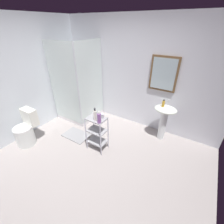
{
  "coord_description": "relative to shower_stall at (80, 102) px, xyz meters",
  "views": [
    {
      "loc": [
        1.46,
        -1.43,
        2.3
      ],
      "look_at": [
        0.06,
        0.83,
        0.76
      ],
      "focal_mm": 24.59,
      "sensor_mm": 36.0,
      "label": 1
    }
  ],
  "objects": [
    {
      "name": "wall_back",
      "position": [
        1.22,
        0.62,
        0.79
      ],
      "size": [
        4.2,
        0.14,
        2.5
      ],
      "color": "white",
      "rests_on": "ground_plane"
    },
    {
      "name": "toilet",
      "position": [
        -0.27,
        -1.4,
        -0.15
      ],
      "size": [
        0.37,
        0.49,
        0.76
      ],
      "color": "white",
      "rests_on": "ground_plane"
    },
    {
      "name": "pedestal_sink",
      "position": [
        2.15,
        0.29,
        0.12
      ],
      "size": [
        0.46,
        0.37,
        0.81
      ],
      "color": "white",
      "rests_on": "ground_plane"
    },
    {
      "name": "shower_stall",
      "position": [
        0.0,
        0.0,
        0.0
      ],
      "size": [
        0.92,
        0.92,
        2.0
      ],
      "color": "white",
      "rests_on": "ground_plane"
    },
    {
      "name": "bath_mat",
      "position": [
        0.44,
        -0.68,
        -0.45
      ],
      "size": [
        0.6,
        0.4,
        0.02
      ],
      "primitive_type": "cube",
      "color": "gray",
      "rests_on": "ground_plane"
    },
    {
      "name": "sink_faucet",
      "position": [
        2.15,
        0.41,
        0.4
      ],
      "size": [
        0.03,
        0.03,
        0.1
      ],
      "primitive_type": "cylinder",
      "color": "silver",
      "rests_on": "pedestal_sink"
    },
    {
      "name": "hand_soap_bottle",
      "position": [
        2.08,
        0.26,
        0.41
      ],
      "size": [
        0.05,
        0.05,
        0.16
      ],
      "color": "gold",
      "rests_on": "pedestal_sink"
    },
    {
      "name": "lotion_bottle_white",
      "position": [
        1.15,
        -0.79,
        0.39
      ],
      "size": [
        0.06,
        0.06,
        0.25
      ],
      "color": "white",
      "rests_on": "storage_cart"
    },
    {
      "name": "conditioner_bottle_purple",
      "position": [
        1.26,
        -0.82,
        0.38
      ],
      "size": [
        0.07,
        0.07,
        0.22
      ],
      "color": "#8D55A1",
      "rests_on": "storage_cart"
    },
    {
      "name": "wall_left",
      "position": [
        -0.64,
        -1.23,
        0.79
      ],
      "size": [
        0.1,
        4.2,
        2.5
      ],
      "primitive_type": "cube",
      "color": "white",
      "rests_on": "ground_plane"
    },
    {
      "name": "ground_plane",
      "position": [
        1.21,
        -1.23,
        -0.47
      ],
      "size": [
        4.2,
        4.2,
        0.02
      ],
      "primitive_type": "cube",
      "color": "#9F9693"
    },
    {
      "name": "storage_cart",
      "position": [
        1.12,
        -0.74,
        -0.03
      ],
      "size": [
        0.38,
        0.28,
        0.74
      ],
      "color": "silver",
      "rests_on": "ground_plane"
    },
    {
      "name": "rinse_cup",
      "position": [
        1.22,
        -0.67,
        0.32
      ],
      "size": [
        0.07,
        0.07,
        0.1
      ],
      "primitive_type": "cylinder",
      "color": "silver",
      "rests_on": "storage_cart"
    }
  ]
}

